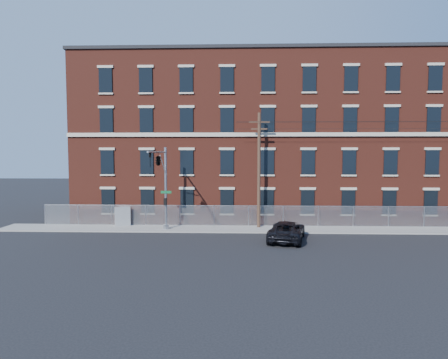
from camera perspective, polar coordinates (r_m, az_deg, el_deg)
name	(u,v)px	position (r m, az deg, el deg)	size (l,w,h in m)	color
ground	(236,243)	(28.94, 1.73, -9.36)	(140.00, 140.00, 0.00)	black
sidewalk	(376,230)	(35.85, 21.47, -6.93)	(65.00, 3.00, 0.12)	gray
mill_building	(348,139)	(43.77, 17.83, 5.73)	(55.30, 14.32, 16.30)	#5E2418
chain_link_fence	(371,216)	(36.89, 20.84, -5.04)	(59.06, 0.06, 1.85)	#A5A8AD
traffic_signal_mast	(160,169)	(30.98, -9.41, 1.55)	(0.90, 6.75, 7.00)	#9EA0A5
utility_pole_near	(259,168)	(33.84, 5.18, 1.70)	(1.80, 0.28, 10.00)	#4A3125
pickup_truck	(287,231)	(30.02, 9.24, -7.46)	(2.47, 5.36, 1.49)	black
utility_cabinet	(123,216)	(36.14, -14.73, -5.26)	(1.33, 0.67, 1.67)	gray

